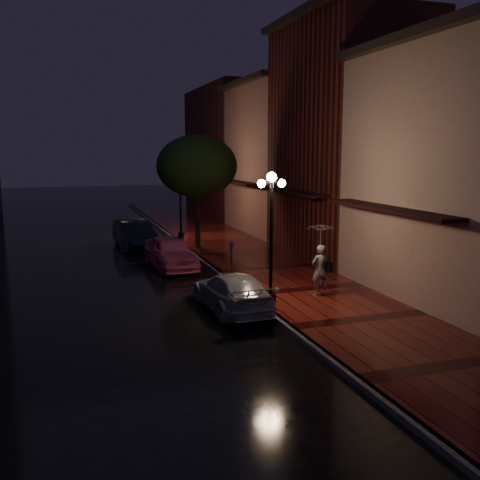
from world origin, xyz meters
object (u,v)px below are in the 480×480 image
object	(u,v)px
navy_car	(135,234)
parking_meter	(231,256)
streetlamp_near	(271,230)
pink_car	(171,252)
street_tree	(197,168)
woman_with_umbrella	(320,249)
silver_car	(232,292)
streetlamp_far	(180,196)

from	to	relation	value
navy_car	parking_meter	size ratio (longest dim) A/B	3.15
streetlamp_near	navy_car	bearing A→B (deg)	103.07
streetlamp_near	navy_car	size ratio (longest dim) A/B	0.94
pink_car	streetlamp_near	bearing A→B (deg)	-78.49
street_tree	streetlamp_near	bearing A→B (deg)	-91.35
woman_with_umbrella	parking_meter	world-z (taller)	woman_with_umbrella
silver_car	parking_meter	size ratio (longest dim) A/B	2.89
silver_car	parking_meter	distance (m)	3.80
street_tree	pink_car	bearing A→B (deg)	-118.94
pink_car	silver_car	distance (m)	6.88
streetlamp_far	woman_with_umbrella	xyz separation A→B (m)	(1.94, -13.72, -0.79)
parking_meter	streetlamp_near	bearing A→B (deg)	-90.49
streetlamp_far	woman_with_umbrella	world-z (taller)	streetlamp_far
pink_car	street_tree	bearing A→B (deg)	56.50
pink_car	navy_car	bearing A→B (deg)	94.57
streetlamp_far	silver_car	xyz separation A→B (m)	(-1.32, -13.93, -1.99)
streetlamp_far	navy_car	size ratio (longest dim) A/B	0.94
navy_car	parking_meter	xyz separation A→B (m)	(2.66, -8.64, 0.28)
streetlamp_near	street_tree	world-z (taller)	street_tree
streetlamp_far	street_tree	world-z (taller)	street_tree
woman_with_umbrella	street_tree	bearing A→B (deg)	-88.07
street_tree	pink_car	distance (m)	5.84
streetlamp_far	silver_car	distance (m)	14.13
streetlamp_near	pink_car	size ratio (longest dim) A/B	1.02
navy_car	woman_with_umbrella	bearing A→B (deg)	-73.07
street_tree	navy_car	world-z (taller)	street_tree
streetlamp_far	street_tree	distance (m)	3.44
silver_car	pink_car	bearing A→B (deg)	-86.93
parking_meter	street_tree	bearing A→B (deg)	82.81
street_tree	woman_with_umbrella	size ratio (longest dim) A/B	2.31
streetlamp_near	street_tree	size ratio (longest dim) A/B	0.74
streetlamp_far	woman_with_umbrella	bearing A→B (deg)	-81.95
pink_car	navy_car	distance (m)	5.47
streetlamp_far	parking_meter	world-z (taller)	streetlamp_far
streetlamp_near	street_tree	xyz separation A→B (m)	(0.26, 10.99, 1.64)
navy_car	street_tree	bearing A→B (deg)	-27.83
silver_car	woman_with_umbrella	xyz separation A→B (m)	(3.26, 0.21, 1.20)
pink_car	parking_meter	distance (m)	3.72
parking_meter	streetlamp_far	bearing A→B (deg)	85.28
streetlamp_near	silver_car	distance (m)	2.39
street_tree	woman_with_umbrella	distance (m)	11.12
streetlamp_far	pink_car	bearing A→B (deg)	-105.72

